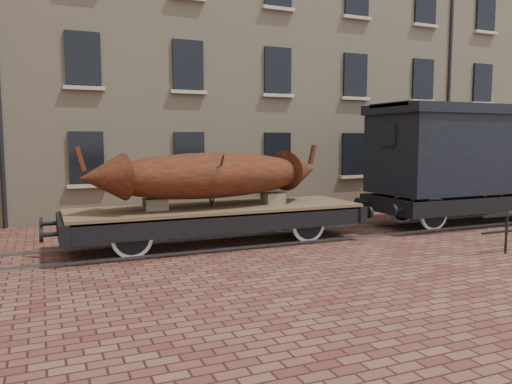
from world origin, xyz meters
name	(u,v)px	position (x,y,z in m)	size (l,w,h in m)	color
ground	(320,235)	(0.00, 0.00, 0.00)	(90.00, 90.00, 0.00)	#4F2620
warehouse_cream	(270,52)	(3.00, 9.99, 7.00)	(40.00, 10.19, 14.00)	tan
rail_track	(320,234)	(0.00, 0.00, 0.03)	(30.00, 1.52, 0.06)	#59595E
flatcar_wagon	(217,214)	(-3.15, 0.00, 0.82)	(8.68, 2.35, 1.31)	brown
iron_boat	(211,175)	(-3.31, 0.00, 1.86)	(6.77, 2.60, 1.62)	maroon
goods_van	(468,150)	(5.63, 0.00, 2.44)	(7.53, 2.74, 3.89)	black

